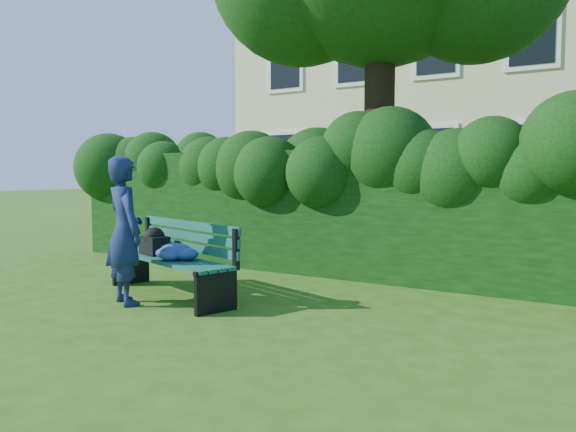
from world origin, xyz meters
The scene contains 5 objects.
ground centered at (0.00, 0.00, 0.00)m, with size 80.00×80.00×0.00m, color #2C5910.
apartment_building centered at (0.00, 13.99, 6.00)m, with size 16.00×8.08×12.00m.
hedge centered at (0.00, 2.20, 0.90)m, with size 10.00×1.00×1.80m.
park_bench centered at (-1.10, -0.26, 0.50)m, with size 2.22×1.17×0.89m.
man_reading centered at (-1.25, -0.83, 0.83)m, with size 0.60×0.40×1.66m, color navy.
Camera 1 is at (3.61, -5.13, 1.47)m, focal length 35.00 mm.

